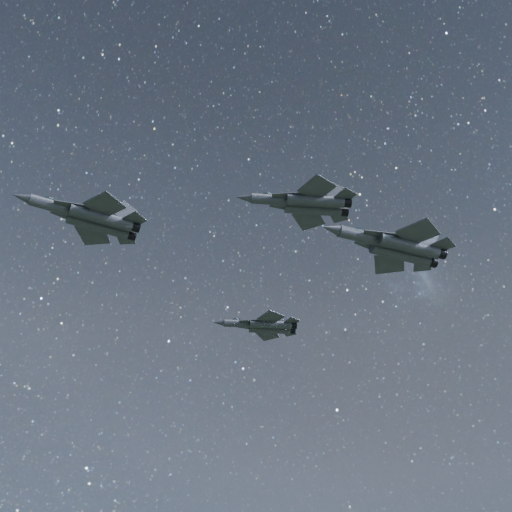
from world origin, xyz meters
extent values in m
cylinder|color=#353742|center=(-27.97, -0.04, 149.79)|extent=(7.81, 3.41, 1.61)
cone|color=#353742|center=(-32.78, -1.24, 149.79)|extent=(2.76, 2.00, 1.45)
ellipsoid|color=#19292D|center=(-29.17, -0.34, 150.56)|extent=(2.65, 1.65, 0.80)
cube|color=#353742|center=(-22.76, 1.26, 149.73)|extent=(8.60, 3.55, 1.34)
cylinder|color=#353742|center=(-22.11, 0.36, 149.27)|extent=(8.81, 3.66, 1.61)
cylinder|color=#353742|center=(-22.61, 2.36, 149.27)|extent=(8.81, 3.66, 1.61)
cylinder|color=black|center=(-17.49, 1.51, 149.27)|extent=(1.66, 1.77, 1.49)
cylinder|color=black|center=(-17.99, 3.51, 149.27)|extent=(1.66, 1.77, 1.49)
cube|color=#353742|center=(-25.83, -0.94, 149.66)|extent=(5.42, 1.42, 0.12)
cube|color=#353742|center=(-26.50, 1.76, 149.66)|extent=(5.35, 3.30, 0.12)
cube|color=#353742|center=(-21.71, -2.10, 149.48)|extent=(5.92, 5.91, 0.21)
cube|color=#353742|center=(-23.41, 4.72, 149.48)|extent=(5.11, 5.44, 0.21)
cube|color=#353742|center=(-17.57, 0.11, 149.48)|extent=(3.50, 3.51, 0.15)
cube|color=#353742|center=(-18.72, 4.72, 149.48)|extent=(3.00, 3.14, 0.15)
cube|color=#353742|center=(-19.14, 0.83, 151.23)|extent=(3.58, 0.75, 3.68)
cube|color=#353742|center=(-19.76, 3.34, 151.23)|extent=(3.45, 1.31, 3.68)
cylinder|color=#353742|center=(2.22, 24.81, 149.01)|extent=(6.59, 2.08, 1.37)
cone|color=#353742|center=(-1.96, 25.28, 149.01)|extent=(2.23, 1.45, 1.23)
ellipsoid|color=#19292D|center=(1.17, 24.93, 149.66)|extent=(2.17, 1.15, 0.67)
cube|color=#353742|center=(6.74, 24.30, 148.96)|extent=(7.28, 2.11, 1.14)
cylinder|color=#353742|center=(6.99, 23.39, 148.57)|extent=(7.46, 2.18, 1.37)
cylinder|color=#353742|center=(7.19, 25.13, 148.57)|extent=(7.46, 2.18, 1.37)
cylinder|color=black|center=(10.99, 22.94, 148.57)|extent=(1.27, 1.38, 1.26)
cylinder|color=black|center=(11.19, 24.68, 148.57)|extent=(1.27, 1.38, 1.26)
cube|color=#353742|center=(3.65, 23.46, 148.90)|extent=(4.63, 2.28, 0.11)
cube|color=#353742|center=(3.92, 25.81, 148.90)|extent=(4.61, 1.32, 0.11)
cube|color=#353742|center=(6.58, 21.32, 148.74)|extent=(4.63, 4.83, 0.18)
cube|color=#353742|center=(7.25, 27.24, 148.74)|extent=(4.95, 5.02, 0.18)
cube|color=#353742|center=(10.52, 21.85, 148.74)|extent=(2.72, 2.81, 0.13)
cube|color=#353742|center=(10.97, 25.85, 148.74)|extent=(2.92, 2.96, 0.13)
cube|color=#353742|center=(9.49, 22.89, 150.23)|extent=(3.01, 0.72, 3.12)
cube|color=#353742|center=(9.73, 25.06, 150.23)|extent=(3.05, 0.48, 3.12)
cylinder|color=#353742|center=(0.06, -11.38, 146.05)|extent=(6.46, 1.94, 1.34)
cone|color=#353742|center=(-4.04, -10.99, 146.05)|extent=(2.17, 1.39, 1.20)
ellipsoid|color=#19292D|center=(-0.96, -11.28, 146.69)|extent=(2.12, 1.09, 0.66)
cube|color=#353742|center=(4.51, -11.80, 146.01)|extent=(7.13, 1.95, 1.12)
cylinder|color=#353742|center=(4.77, -12.69, 145.62)|extent=(7.31, 2.02, 1.34)
cylinder|color=#353742|center=(4.93, -10.98, 145.62)|extent=(7.31, 2.02, 1.34)
cylinder|color=black|center=(8.70, -13.07, 145.62)|extent=(1.23, 1.34, 1.24)
cylinder|color=black|center=(8.87, -11.36, 145.62)|extent=(1.23, 1.34, 1.24)
cube|color=#353742|center=(1.49, -12.68, 145.95)|extent=(4.55, 2.17, 0.10)
cube|color=#353742|center=(1.71, -10.37, 145.95)|extent=(4.54, 1.37, 0.10)
cube|color=#353742|center=(4.40, -14.73, 145.79)|extent=(4.57, 4.76, 0.17)
cube|color=#353742|center=(4.96, -8.91, 145.79)|extent=(4.84, 4.92, 0.17)
cube|color=#353742|center=(8.26, -14.14, 145.79)|extent=(2.69, 2.77, 0.13)
cube|color=#353742|center=(8.63, -10.21, 145.79)|extent=(2.86, 2.90, 0.13)
cube|color=#353742|center=(7.23, -13.14, 147.25)|extent=(2.96, 0.66, 3.06)
cube|color=#353742|center=(7.43, -11.00, 147.25)|extent=(2.99, 0.46, 3.06)
cylinder|color=#353742|center=(14.03, -5.51, 146.78)|extent=(8.34, 3.01, 1.72)
cone|color=#353742|center=(8.80, -6.36, 146.78)|extent=(2.86, 1.95, 1.55)
ellipsoid|color=#19292D|center=(12.72, -5.72, 147.61)|extent=(2.78, 1.57, 0.85)
cube|color=#353742|center=(19.69, -4.59, 146.73)|extent=(9.20, 3.09, 1.43)
cylinder|color=#353742|center=(20.30, -5.61, 146.23)|extent=(9.43, 3.19, 1.72)
cylinder|color=#353742|center=(19.95, -3.43, 146.23)|extent=(9.43, 3.19, 1.72)
cylinder|color=black|center=(25.32, -4.79, 146.23)|extent=(1.67, 1.80, 1.59)
cylinder|color=black|center=(24.96, -2.61, 146.23)|extent=(1.67, 1.80, 1.59)
cube|color=#353742|center=(16.23, -6.66, 146.65)|extent=(5.77, 1.39, 0.13)
cube|color=#353742|center=(15.75, -3.72, 146.65)|extent=(5.80, 3.12, 0.13)
cube|color=#353742|center=(20.51, -8.26, 146.45)|extent=(6.28, 6.33, 0.22)
cube|color=#353742|center=(19.31, -0.85, 146.45)|extent=(5.70, 6.00, 0.22)
cube|color=#353742|center=(25.11, -6.28, 146.45)|extent=(3.71, 3.74, 0.17)
cube|color=#353742|center=(24.30, -1.27, 146.45)|extent=(3.35, 3.48, 0.17)
cube|color=#353742|center=(23.51, -5.37, 148.33)|extent=(3.85, 0.65, 3.93)
cube|color=#353742|center=(23.07, -2.64, 148.33)|extent=(3.76, 1.09, 3.93)
camera|label=1|loc=(-13.42, -66.04, 95.42)|focal=42.00mm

